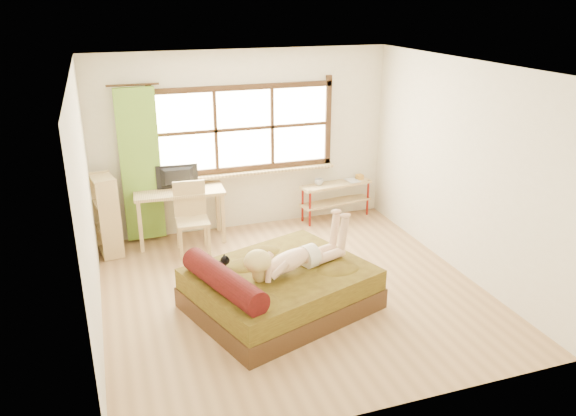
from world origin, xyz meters
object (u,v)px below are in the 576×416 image
object	(u,v)px
kitten	(216,266)
chair	(191,213)
desk	(179,197)
pipe_shelf	(337,192)
woman	(294,247)
bookshelf	(107,215)
bed	(277,288)

from	to	relation	value
kitten	chair	distance (m)	1.81
kitten	desk	world-z (taller)	desk
chair	pipe_shelf	bearing A→B (deg)	14.00
kitten	woman	bearing A→B (deg)	-28.89
woman	desk	bearing A→B (deg)	93.15
bookshelf	bed	bearing A→B (deg)	-60.58
bed	pipe_shelf	xyz separation A→B (m)	(1.77, 2.40, 0.17)
bed	kitten	size ratio (longest dim) A/B	8.05
kitten	pipe_shelf	distance (m)	3.35
woman	kitten	bearing A→B (deg)	151.11
bed	kitten	bearing A→B (deg)	151.17
desk	pipe_shelf	bearing A→B (deg)	5.52
bed	bookshelf	xyz separation A→B (m)	(-1.77, 2.16, 0.31)
kitten	chair	bearing A→B (deg)	70.04
pipe_shelf	woman	bearing A→B (deg)	-131.49
bed	pipe_shelf	bearing A→B (deg)	34.53
desk	chair	bearing A→B (deg)	-71.04
pipe_shelf	kitten	bearing A→B (deg)	-145.53
pipe_shelf	bookshelf	distance (m)	3.55
kitten	bookshelf	bearing A→B (deg)	99.07
woman	pipe_shelf	world-z (taller)	woman
bed	woman	xyz separation A→B (m)	(0.20, -0.03, 0.51)
kitten	bookshelf	world-z (taller)	bookshelf
desk	bookshelf	distance (m)	1.03
desk	pipe_shelf	distance (m)	2.54
woman	bookshelf	size ratio (longest dim) A/B	1.19
bed	kitten	xyz separation A→B (m)	(-0.67, 0.12, 0.34)
bookshelf	woman	bearing A→B (deg)	-58.06
bed	kitten	world-z (taller)	bed
kitten	pipe_shelf	xyz separation A→B (m)	(2.44, 2.29, -0.16)
desk	bed	bearing A→B (deg)	-69.00
desk	chair	xyz separation A→B (m)	(0.10, -0.36, -0.14)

